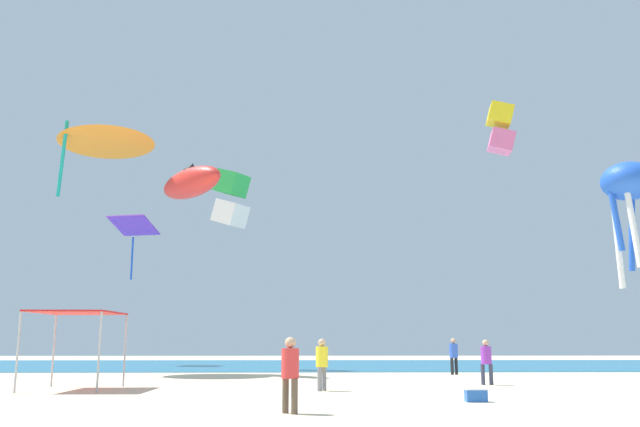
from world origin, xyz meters
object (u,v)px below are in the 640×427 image
(canopy_tent, at_px, (77,316))
(person_central, at_px, (486,358))
(cooler_box, at_px, (476,395))
(kite_box_yellow, at_px, (501,128))
(kite_box_green, at_px, (231,198))
(person_far_shore, at_px, (322,360))
(kite_octopus_blue, at_px, (629,188))
(person_near_tent, at_px, (454,353))
(kite_inflatable_red, at_px, (191,183))
(kite_delta_orange, at_px, (107,135))
(person_rightmost, at_px, (290,368))
(kite_diamond_purple, at_px, (134,228))

(canopy_tent, distance_m, person_central, 14.89)
(cooler_box, xyz_separation_m, kite_box_yellow, (5.36, 14.12, 12.20))
(kite_box_green, bearing_deg, kite_box_yellow, 97.47)
(person_far_shore, height_order, kite_octopus_blue, kite_octopus_blue)
(kite_octopus_blue, bearing_deg, person_near_tent, -45.86)
(kite_octopus_blue, relative_size, kite_box_green, 1.51)
(kite_inflatable_red, relative_size, kite_octopus_blue, 0.96)
(kite_octopus_blue, bearing_deg, kite_delta_orange, -21.49)
(person_far_shore, bearing_deg, kite_delta_orange, -104.48)
(canopy_tent, xyz_separation_m, person_central, (14.66, 2.16, -1.48))
(canopy_tent, xyz_separation_m, kite_octopus_blue, (21.77, 4.38, 5.65))
(person_near_tent, relative_size, person_rightmost, 1.02)
(kite_box_yellow, height_order, kite_diamond_purple, kite_box_yellow)
(kite_diamond_purple, relative_size, kite_box_green, 1.18)
(canopy_tent, bearing_deg, kite_delta_orange, 104.42)
(canopy_tent, bearing_deg, person_rightmost, -45.35)
(person_central, bearing_deg, kite_diamond_purple, 148.64)
(person_rightmost, distance_m, cooler_box, 5.78)
(person_central, bearing_deg, kite_delta_orange, 168.87)
(kite_box_yellow, distance_m, kite_delta_orange, 20.71)
(canopy_tent, height_order, kite_inflatable_red, kite_inflatable_red)
(kite_box_green, bearing_deg, person_near_tent, 94.62)
(person_far_shore, distance_m, kite_delta_orange, 19.76)
(kite_inflatable_red, bearing_deg, person_central, -162.15)
(person_near_tent, relative_size, kite_inflatable_red, 0.34)
(person_rightmost, height_order, kite_diamond_purple, kite_diamond_purple)
(kite_delta_orange, bearing_deg, kite_octopus_blue, -44.26)
(person_rightmost, bearing_deg, person_near_tent, 113.16)
(person_rightmost, height_order, cooler_box, person_rightmost)
(cooler_box, bearing_deg, person_rightmost, -150.09)
(canopy_tent, distance_m, person_rightmost, 10.82)
(person_central, height_order, cooler_box, person_central)
(person_central, relative_size, kite_octopus_blue, 0.31)
(person_near_tent, xyz_separation_m, kite_box_green, (-11.77, 5.75, 8.94))
(person_near_tent, bearing_deg, kite_inflatable_red, 139.60)
(cooler_box, xyz_separation_m, kite_octopus_blue, (9.28, 9.15, 7.93))
(cooler_box, xyz_separation_m, kite_inflatable_red, (-10.63, 15.12, 9.51))
(kite_box_yellow, relative_size, kite_diamond_purple, 0.64)
(kite_box_yellow, bearing_deg, kite_octopus_blue, 46.38)
(kite_diamond_purple, bearing_deg, person_near_tent, 160.67)
(person_rightmost, bearing_deg, kite_inflatable_red, 154.11)
(cooler_box, xyz_separation_m, kite_diamond_purple, (-16.58, 26.87, 9.05))
(person_far_shore, height_order, kite_box_yellow, kite_box_yellow)
(kite_box_yellow, height_order, kite_delta_orange, kite_box_yellow)
(person_rightmost, xyz_separation_m, kite_box_yellow, (10.32, 16.97, 11.37))
(kite_delta_orange, bearing_deg, cooler_box, -75.11)
(canopy_tent, xyz_separation_m, kite_box_green, (3.33, 15.57, 7.51))
(kite_box_green, bearing_deg, person_rightmost, 40.95)
(person_near_tent, height_order, kite_box_green, kite_box_green)
(kite_delta_orange, bearing_deg, kite_inflatable_red, -35.88)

